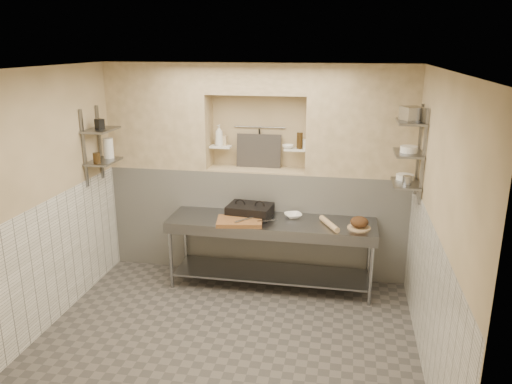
% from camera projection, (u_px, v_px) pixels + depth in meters
% --- Properties ---
extents(floor, '(4.00, 3.90, 0.10)m').
position_uv_depth(floor, '(228.00, 338.00, 5.43)').
color(floor, '#57514D').
rests_on(floor, ground).
extents(ceiling, '(4.00, 3.90, 0.10)m').
position_uv_depth(ceiling, '(223.00, 63.00, 4.60)').
color(ceiling, silver).
rests_on(ceiling, ground).
extents(wall_left, '(0.10, 3.90, 2.80)m').
position_uv_depth(wall_left, '(41.00, 200.00, 5.37)').
color(wall_left, '#D0B88F').
rests_on(wall_left, ground).
extents(wall_right, '(0.10, 3.90, 2.80)m').
position_uv_depth(wall_right, '(439.00, 225.00, 4.65)').
color(wall_right, '#D0B88F').
rests_on(wall_right, ground).
extents(wall_back, '(4.00, 0.10, 2.80)m').
position_uv_depth(wall_back, '(261.00, 166.00, 6.90)').
color(wall_back, '#D0B88F').
rests_on(wall_back, ground).
extents(wall_front, '(4.00, 0.10, 2.80)m').
position_uv_depth(wall_front, '(150.00, 313.00, 3.13)').
color(wall_front, '#D0B88F').
rests_on(wall_front, ground).
extents(backwall_lower, '(4.00, 0.40, 1.40)m').
position_uv_depth(backwall_lower, '(257.00, 219.00, 6.86)').
color(backwall_lower, white).
rests_on(backwall_lower, floor).
extents(alcove_sill, '(1.30, 0.40, 0.02)m').
position_uv_depth(alcove_sill, '(257.00, 169.00, 6.66)').
color(alcove_sill, '#D0B88F').
rests_on(alcove_sill, backwall_lower).
extents(backwall_pillar_left, '(1.35, 0.40, 1.40)m').
position_uv_depth(backwall_pillar_left, '(160.00, 115.00, 6.69)').
color(backwall_pillar_left, '#D0B88F').
rests_on(backwall_pillar_left, backwall_lower).
extents(backwall_pillar_right, '(1.35, 0.40, 1.40)m').
position_uv_depth(backwall_pillar_right, '(362.00, 120.00, 6.23)').
color(backwall_pillar_right, '#D0B88F').
rests_on(backwall_pillar_right, backwall_lower).
extents(backwall_header, '(1.30, 0.40, 0.40)m').
position_uv_depth(backwall_header, '(257.00, 78.00, 6.32)').
color(backwall_header, '#D0B88F').
rests_on(backwall_header, backwall_lower).
extents(wainscot_left, '(0.02, 3.90, 1.40)m').
position_uv_depth(wainscot_left, '(54.00, 260.00, 5.56)').
color(wainscot_left, white).
rests_on(wainscot_left, floor).
extents(wainscot_right, '(0.02, 3.90, 1.40)m').
position_uv_depth(wainscot_right, '(425.00, 291.00, 4.86)').
color(wainscot_right, white).
rests_on(wainscot_right, floor).
extents(alcove_shelf_left, '(0.28, 0.16, 0.02)m').
position_uv_depth(alcove_shelf_left, '(221.00, 147.00, 6.66)').
color(alcove_shelf_left, white).
rests_on(alcove_shelf_left, backwall_lower).
extents(alcove_shelf_right, '(0.28, 0.16, 0.02)m').
position_uv_depth(alcove_shelf_right, '(295.00, 149.00, 6.49)').
color(alcove_shelf_right, white).
rests_on(alcove_shelf_right, backwall_lower).
extents(utensil_rail, '(0.70, 0.02, 0.02)m').
position_uv_depth(utensil_rail, '(260.00, 127.00, 6.67)').
color(utensil_rail, gray).
rests_on(utensil_rail, wall_back).
extents(hanging_steel, '(0.02, 0.02, 0.30)m').
position_uv_depth(hanging_steel, '(259.00, 140.00, 6.69)').
color(hanging_steel, black).
rests_on(hanging_steel, utensil_rail).
extents(splash_panel, '(0.60, 0.08, 0.45)m').
position_uv_depth(splash_panel, '(259.00, 151.00, 6.69)').
color(splash_panel, '#383330').
rests_on(splash_panel, alcove_sill).
extents(shelf_rail_left_a, '(0.03, 0.03, 0.95)m').
position_uv_depth(shelf_rail_left_a, '(100.00, 142.00, 6.42)').
color(shelf_rail_left_a, slate).
rests_on(shelf_rail_left_a, wall_left).
extents(shelf_rail_left_b, '(0.03, 0.03, 0.95)m').
position_uv_depth(shelf_rail_left_b, '(84.00, 149.00, 6.05)').
color(shelf_rail_left_b, slate).
rests_on(shelf_rail_left_b, wall_left).
extents(wall_shelf_left_lower, '(0.30, 0.50, 0.02)m').
position_uv_depth(wall_shelf_left_lower, '(104.00, 161.00, 6.27)').
color(wall_shelf_left_lower, slate).
rests_on(wall_shelf_left_lower, wall_left).
extents(wall_shelf_left_upper, '(0.30, 0.50, 0.03)m').
position_uv_depth(wall_shelf_left_upper, '(101.00, 130.00, 6.15)').
color(wall_shelf_left_upper, slate).
rests_on(wall_shelf_left_upper, wall_left).
extents(shelf_rail_right_a, '(0.03, 0.03, 1.05)m').
position_uv_depth(shelf_rail_right_a, '(419.00, 150.00, 5.72)').
color(shelf_rail_right_a, slate).
rests_on(shelf_rail_right_a, wall_right).
extents(shelf_rail_right_b, '(0.03, 0.03, 1.05)m').
position_uv_depth(shelf_rail_right_b, '(423.00, 158.00, 5.34)').
color(shelf_rail_right_b, slate).
rests_on(shelf_rail_right_b, wall_right).
extents(wall_shelf_right_lower, '(0.30, 0.50, 0.02)m').
position_uv_depth(wall_shelf_right_lower, '(406.00, 183.00, 5.65)').
color(wall_shelf_right_lower, slate).
rests_on(wall_shelf_right_lower, wall_right).
extents(wall_shelf_right_mid, '(0.30, 0.50, 0.02)m').
position_uv_depth(wall_shelf_right_mid, '(408.00, 153.00, 5.55)').
color(wall_shelf_right_mid, slate).
rests_on(wall_shelf_right_mid, wall_right).
extents(wall_shelf_right_upper, '(0.30, 0.50, 0.03)m').
position_uv_depth(wall_shelf_right_upper, '(411.00, 122.00, 5.45)').
color(wall_shelf_right_upper, slate).
rests_on(wall_shelf_right_upper, wall_right).
extents(prep_table, '(2.60, 0.70, 0.90)m').
position_uv_depth(prep_table, '(271.00, 240.00, 6.30)').
color(prep_table, gray).
rests_on(prep_table, floor).
extents(panini_press, '(0.59, 0.45, 0.15)m').
position_uv_depth(panini_press, '(250.00, 211.00, 6.37)').
color(panini_press, black).
rests_on(panini_press, prep_table).
extents(cutting_board, '(0.61, 0.47, 0.05)m').
position_uv_depth(cutting_board, '(240.00, 221.00, 6.13)').
color(cutting_board, brown).
rests_on(cutting_board, prep_table).
extents(knife_blade, '(0.23, 0.12, 0.01)m').
position_uv_depth(knife_blade, '(267.00, 220.00, 6.09)').
color(knife_blade, gray).
rests_on(knife_blade, cutting_board).
extents(tongs, '(0.19, 0.23, 0.03)m').
position_uv_depth(tongs, '(244.00, 220.00, 6.08)').
color(tongs, gray).
rests_on(tongs, cutting_board).
extents(mixing_bowl, '(0.29, 0.29, 0.05)m').
position_uv_depth(mixing_bowl, '(293.00, 216.00, 6.33)').
color(mixing_bowl, white).
rests_on(mixing_bowl, prep_table).
extents(rolling_pin, '(0.27, 0.45, 0.07)m').
position_uv_depth(rolling_pin, '(329.00, 224.00, 6.01)').
color(rolling_pin, tan).
rests_on(rolling_pin, prep_table).
extents(bread_board, '(0.28, 0.28, 0.02)m').
position_uv_depth(bread_board, '(359.00, 228.00, 5.96)').
color(bread_board, tan).
rests_on(bread_board, prep_table).
extents(bread_loaf, '(0.22, 0.22, 0.13)m').
position_uv_depth(bread_loaf, '(359.00, 222.00, 5.94)').
color(bread_loaf, '#4C2D19').
rests_on(bread_loaf, bread_board).
extents(bottle_soap, '(0.13, 0.13, 0.28)m').
position_uv_depth(bottle_soap, '(219.00, 135.00, 6.62)').
color(bottle_soap, white).
rests_on(bottle_soap, alcove_shelf_left).
extents(jar_alcove, '(0.09, 0.09, 0.13)m').
position_uv_depth(jar_alcove, '(224.00, 140.00, 6.68)').
color(jar_alcove, '#D0B88F').
rests_on(jar_alcove, alcove_shelf_left).
extents(bowl_alcove, '(0.18, 0.18, 0.05)m').
position_uv_depth(bowl_alcove, '(288.00, 147.00, 6.48)').
color(bowl_alcove, white).
rests_on(bowl_alcove, alcove_shelf_right).
extents(condiment_a, '(0.06, 0.06, 0.21)m').
position_uv_depth(condiment_a, '(300.00, 141.00, 6.43)').
color(condiment_a, black).
rests_on(condiment_a, alcove_shelf_right).
extents(condiment_b, '(0.05, 0.05, 0.21)m').
position_uv_depth(condiment_b, '(299.00, 141.00, 6.44)').
color(condiment_b, black).
rests_on(condiment_b, alcove_shelf_right).
extents(condiment_c, '(0.07, 0.07, 0.13)m').
position_uv_depth(condiment_c, '(305.00, 144.00, 6.47)').
color(condiment_c, white).
rests_on(condiment_c, alcove_shelf_right).
extents(jug_left, '(0.13, 0.13, 0.25)m').
position_uv_depth(jug_left, '(108.00, 148.00, 6.38)').
color(jug_left, white).
rests_on(jug_left, wall_shelf_left_lower).
extents(jar_left, '(0.09, 0.09, 0.13)m').
position_uv_depth(jar_left, '(97.00, 158.00, 6.09)').
color(jar_left, black).
rests_on(jar_left, wall_shelf_left_lower).
extents(box_left_upper, '(0.12, 0.12, 0.12)m').
position_uv_depth(box_left_upper, '(100.00, 124.00, 6.12)').
color(box_left_upper, black).
rests_on(box_left_upper, wall_shelf_left_upper).
extents(bowl_right, '(0.20, 0.20, 0.06)m').
position_uv_depth(bowl_right, '(405.00, 177.00, 5.76)').
color(bowl_right, white).
rests_on(bowl_right, wall_shelf_right_lower).
extents(canister_right, '(0.10, 0.10, 0.10)m').
position_uv_depth(canister_right, '(407.00, 180.00, 5.54)').
color(canister_right, gray).
rests_on(canister_right, wall_shelf_right_lower).
extents(bowl_right_mid, '(0.19, 0.19, 0.07)m').
position_uv_depth(bowl_right_mid, '(409.00, 149.00, 5.53)').
color(bowl_right_mid, white).
rests_on(bowl_right_mid, wall_shelf_right_mid).
extents(basket_right, '(0.27, 0.29, 0.15)m').
position_uv_depth(basket_right, '(412.00, 114.00, 5.41)').
color(basket_right, gray).
rests_on(basket_right, wall_shelf_right_upper).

